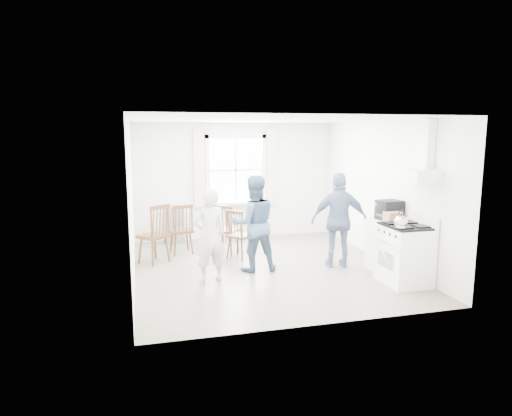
{
  "coord_description": "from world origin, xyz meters",
  "views": [
    {
      "loc": [
        -2.14,
        -7.52,
        2.39
      ],
      "look_at": [
        -0.12,
        0.2,
        1.06
      ],
      "focal_mm": 32.0,
      "sensor_mm": 36.0,
      "label": 1
    }
  ],
  "objects_px": {
    "person_right": "(339,220)",
    "stereo_stack": "(389,210)",
    "gas_stove": "(405,254)",
    "person_left": "(209,235)",
    "windsor_chair_b": "(224,224)",
    "windsor_chair_c": "(157,228)",
    "low_cabinet": "(385,245)",
    "person_mid": "(254,224)",
    "windsor_chair_a": "(182,224)"
  },
  "relations": [
    {
      "from": "person_mid",
      "to": "person_left",
      "type": "bearing_deg",
      "value": 25.74
    },
    {
      "from": "person_left",
      "to": "low_cabinet",
      "type": "bearing_deg",
      "value": 163.13
    },
    {
      "from": "person_left",
      "to": "gas_stove",
      "type": "bearing_deg",
      "value": 150.04
    },
    {
      "from": "windsor_chair_c",
      "to": "person_right",
      "type": "relative_size",
      "value": 0.65
    },
    {
      "from": "person_left",
      "to": "person_mid",
      "type": "relative_size",
      "value": 0.91
    },
    {
      "from": "windsor_chair_a",
      "to": "windsor_chair_b",
      "type": "height_order",
      "value": "windsor_chair_a"
    },
    {
      "from": "stereo_stack",
      "to": "person_left",
      "type": "xyz_separation_m",
      "value": [
        -3.1,
        0.17,
        -0.31
      ]
    },
    {
      "from": "stereo_stack",
      "to": "windsor_chair_c",
      "type": "xyz_separation_m",
      "value": [
        -3.85,
        1.41,
        -0.39
      ]
    },
    {
      "from": "windsor_chair_a",
      "to": "person_right",
      "type": "relative_size",
      "value": 0.6
    },
    {
      "from": "windsor_chair_a",
      "to": "windsor_chair_c",
      "type": "distance_m",
      "value": 0.71
    },
    {
      "from": "stereo_stack",
      "to": "windsor_chair_a",
      "type": "distance_m",
      "value": 3.9
    },
    {
      "from": "low_cabinet",
      "to": "windsor_chair_c",
      "type": "xyz_separation_m",
      "value": [
        -3.8,
        1.42,
        0.23
      ]
    },
    {
      "from": "windsor_chair_a",
      "to": "gas_stove",
      "type": "bearing_deg",
      "value": -39.06
    },
    {
      "from": "gas_stove",
      "to": "person_right",
      "type": "relative_size",
      "value": 0.66
    },
    {
      "from": "stereo_stack",
      "to": "windsor_chair_b",
      "type": "bearing_deg",
      "value": 145.67
    },
    {
      "from": "gas_stove",
      "to": "low_cabinet",
      "type": "distance_m",
      "value": 0.7
    },
    {
      "from": "low_cabinet",
      "to": "person_left",
      "type": "distance_m",
      "value": 3.07
    },
    {
      "from": "person_left",
      "to": "person_mid",
      "type": "bearing_deg",
      "value": -167.93
    },
    {
      "from": "windsor_chair_c",
      "to": "person_mid",
      "type": "height_order",
      "value": "person_mid"
    },
    {
      "from": "person_left",
      "to": "person_mid",
      "type": "xyz_separation_m",
      "value": [
        0.84,
        0.4,
        0.07
      ]
    },
    {
      "from": "windsor_chair_b",
      "to": "person_mid",
      "type": "xyz_separation_m",
      "value": [
        0.3,
        -1.18,
        0.23
      ]
    },
    {
      "from": "low_cabinet",
      "to": "person_left",
      "type": "bearing_deg",
      "value": 176.68
    },
    {
      "from": "person_mid",
      "to": "person_right",
      "type": "height_order",
      "value": "person_right"
    },
    {
      "from": "person_right",
      "to": "windsor_chair_a",
      "type": "bearing_deg",
      "value": -17.41
    },
    {
      "from": "gas_stove",
      "to": "low_cabinet",
      "type": "bearing_deg",
      "value": 84.32
    },
    {
      "from": "low_cabinet",
      "to": "person_mid",
      "type": "relative_size",
      "value": 0.54
    },
    {
      "from": "person_right",
      "to": "stereo_stack",
      "type": "bearing_deg",
      "value": 164.64
    },
    {
      "from": "stereo_stack",
      "to": "person_right",
      "type": "distance_m",
      "value": 0.87
    },
    {
      "from": "windsor_chair_b",
      "to": "person_left",
      "type": "distance_m",
      "value": 1.68
    },
    {
      "from": "person_right",
      "to": "windsor_chair_b",
      "type": "bearing_deg",
      "value": -23.82
    },
    {
      "from": "windsor_chair_a",
      "to": "windsor_chair_c",
      "type": "bearing_deg",
      "value": -134.28
    },
    {
      "from": "low_cabinet",
      "to": "windsor_chair_c",
      "type": "height_order",
      "value": "windsor_chair_c"
    },
    {
      "from": "windsor_chair_b",
      "to": "person_left",
      "type": "bearing_deg",
      "value": -108.74
    },
    {
      "from": "low_cabinet",
      "to": "windsor_chair_b",
      "type": "bearing_deg",
      "value": 145.01
    },
    {
      "from": "windsor_chair_b",
      "to": "low_cabinet",
      "type": "bearing_deg",
      "value": -34.99
    },
    {
      "from": "person_mid",
      "to": "person_right",
      "type": "xyz_separation_m",
      "value": [
        1.52,
        -0.17,
        0.01
      ]
    },
    {
      "from": "stereo_stack",
      "to": "windsor_chair_a",
      "type": "xyz_separation_m",
      "value": [
        -3.36,
        1.92,
        -0.45
      ]
    },
    {
      "from": "gas_stove",
      "to": "person_left",
      "type": "xyz_separation_m",
      "value": [
        -2.98,
        0.88,
        0.28
      ]
    },
    {
      "from": "windsor_chair_a",
      "to": "person_mid",
      "type": "relative_size",
      "value": 0.6
    },
    {
      "from": "windsor_chair_c",
      "to": "person_right",
      "type": "distance_m",
      "value": 3.28
    },
    {
      "from": "gas_stove",
      "to": "windsor_chair_c",
      "type": "xyz_separation_m",
      "value": [
        -3.73,
        2.12,
        0.19
      ]
    },
    {
      "from": "gas_stove",
      "to": "person_mid",
      "type": "relative_size",
      "value": 0.67
    },
    {
      "from": "windsor_chair_b",
      "to": "windsor_chair_c",
      "type": "xyz_separation_m",
      "value": [
        -1.29,
        -0.33,
        0.07
      ]
    },
    {
      "from": "windsor_chair_b",
      "to": "person_mid",
      "type": "bearing_deg",
      "value": -75.81
    },
    {
      "from": "gas_stove",
      "to": "windsor_chair_c",
      "type": "distance_m",
      "value": 4.3
    },
    {
      "from": "gas_stove",
      "to": "windsor_chair_c",
      "type": "relative_size",
      "value": 1.01
    },
    {
      "from": "low_cabinet",
      "to": "person_right",
      "type": "height_order",
      "value": "person_right"
    },
    {
      "from": "stereo_stack",
      "to": "windsor_chair_b",
      "type": "xyz_separation_m",
      "value": [
        -2.56,
        1.75,
        -0.46
      ]
    },
    {
      "from": "gas_stove",
      "to": "person_left",
      "type": "relative_size",
      "value": 0.73
    },
    {
      "from": "windsor_chair_a",
      "to": "windsor_chair_c",
      "type": "relative_size",
      "value": 0.91
    }
  ]
}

